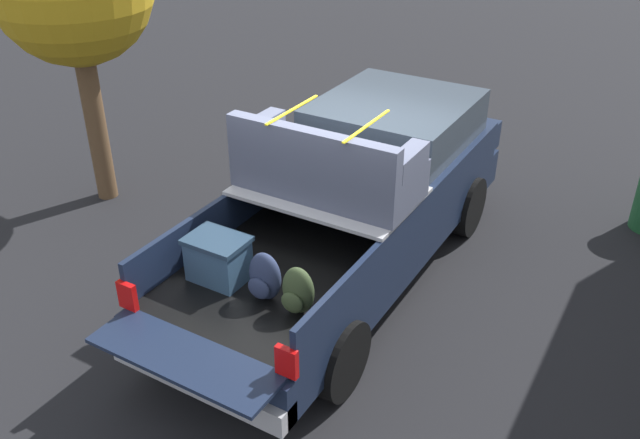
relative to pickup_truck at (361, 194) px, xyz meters
name	(u,v)px	position (x,y,z in m)	size (l,w,h in m)	color
ground_plane	(345,276)	(-0.37, 0.00, -0.97)	(40.00, 40.00, 0.00)	black
pickup_truck	(361,194)	(0.00, 0.00, 0.00)	(6.05, 2.06, 2.23)	#162138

